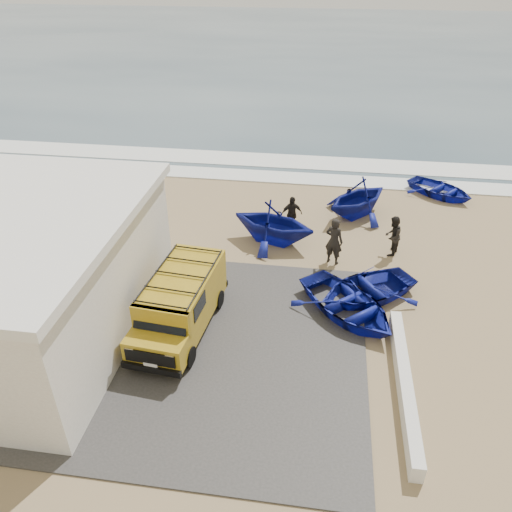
{
  "coord_description": "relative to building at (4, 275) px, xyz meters",
  "views": [
    {
      "loc": [
        2.24,
        -13.73,
        10.99
      ],
      "look_at": [
        -0.01,
        1.77,
        1.2
      ],
      "focal_mm": 35.0,
      "sensor_mm": 36.0,
      "label": 1
    }
  ],
  "objects": [
    {
      "name": "building",
      "position": [
        0.0,
        0.0,
        0.0
      ],
      "size": [
        8.4,
        9.4,
        4.3
      ],
      "color": "white",
      "rests_on": "ground"
    },
    {
      "name": "van",
      "position": [
        5.42,
        0.82,
        -1.07
      ],
      "size": [
        2.29,
        4.88,
        2.03
      ],
      "rotation": [
        0.0,
        0.0,
        -0.1
      ],
      "color": "#B28E1A",
      "rests_on": "ground"
    },
    {
      "name": "fisherman_front",
      "position": [
        10.36,
        5.64,
        -1.16
      ],
      "size": [
        0.86,
        0.72,
        2.0
      ],
      "primitive_type": "imported",
      "rotation": [
        0.0,
        0.0,
        2.75
      ],
      "color": "black",
      "rests_on": "ground"
    },
    {
      "name": "parapet",
      "position": [
        12.5,
        -1.0,
        -1.89
      ],
      "size": [
        0.35,
        6.0,
        0.55
      ],
      "primitive_type": "cube",
      "color": "silver",
      "rests_on": "ground"
    },
    {
      "name": "boat_far_left",
      "position": [
        11.42,
        10.0,
        -1.21
      ],
      "size": [
        4.73,
        4.76,
        1.9
      ],
      "primitive_type": "imported",
      "rotation": [
        0.0,
        0.0,
        -0.75
      ],
      "color": "navy",
      "rests_on": "ground"
    },
    {
      "name": "ground",
      "position": [
        7.5,
        2.0,
        -2.16
      ],
      "size": [
        160.0,
        160.0,
        0.0
      ],
      "primitive_type": "plane",
      "color": "#9A8159"
    },
    {
      "name": "boat_mid_left",
      "position": [
        7.78,
        6.95,
        -1.2
      ],
      "size": [
        4.45,
        4.13,
        1.92
      ],
      "primitive_type": "imported",
      "rotation": [
        0.0,
        0.0,
        1.25
      ],
      "color": "navy",
      "rests_on": "ground"
    },
    {
      "name": "slab",
      "position": [
        5.5,
        -0.0,
        -2.14
      ],
      "size": [
        12.0,
        10.0,
        0.05
      ],
      "primitive_type": "cube",
      "color": "#413E3B",
      "rests_on": "ground"
    },
    {
      "name": "surf_wash",
      "position": [
        7.5,
        16.5,
        -2.14
      ],
      "size": [
        180.0,
        2.2,
        0.04
      ],
      "primitive_type": "cube",
      "color": "white",
      "rests_on": "ground"
    },
    {
      "name": "surf_line",
      "position": [
        7.5,
        14.0,
        -2.13
      ],
      "size": [
        180.0,
        1.6,
        0.06
      ],
      "primitive_type": "cube",
      "color": "white",
      "rests_on": "ground"
    },
    {
      "name": "fisherman_back",
      "position": [
        8.47,
        8.03,
        -1.32
      ],
      "size": [
        1.07,
        0.77,
        1.69
      ],
      "primitive_type": "imported",
      "rotation": [
        0.0,
        0.0,
        0.41
      ],
      "color": "black",
      "rests_on": "ground"
    },
    {
      "name": "boat_near_left",
      "position": [
        10.9,
        2.31,
        -1.74
      ],
      "size": [
        4.88,
        4.99,
        0.84
      ],
      "primitive_type": "imported",
      "rotation": [
        0.0,
        0.0,
        0.72
      ],
      "color": "navy",
      "rests_on": "ground"
    },
    {
      "name": "fisherman_middle",
      "position": [
        12.74,
        6.65,
        -1.3
      ],
      "size": [
        0.92,
        1.02,
        1.72
      ],
      "primitive_type": "imported",
      "rotation": [
        0.0,
        0.0,
        -1.95
      ],
      "color": "black",
      "rests_on": "ground"
    },
    {
      "name": "boat_far_right",
      "position": [
        15.73,
        12.86,
        -1.81
      ],
      "size": [
        4.19,
        4.07,
        0.71
      ],
      "primitive_type": "imported",
      "rotation": [
        0.0,
        0.0,
        0.87
      ],
      "color": "navy",
      "rests_on": "ground"
    },
    {
      "name": "boat_near_right",
      "position": [
        11.6,
        3.41,
        -1.77
      ],
      "size": [
        4.69,
        4.4,
        0.79
      ],
      "primitive_type": "imported",
      "rotation": [
        0.0,
        0.0,
        -0.98
      ],
      "color": "navy",
      "rests_on": "ground"
    },
    {
      "name": "ocean",
      "position": [
        7.5,
        58.0,
        -2.16
      ],
      "size": [
        180.0,
        88.0,
        0.01
      ],
      "primitive_type": "cube",
      "color": "#385166",
      "rests_on": "ground"
    }
  ]
}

